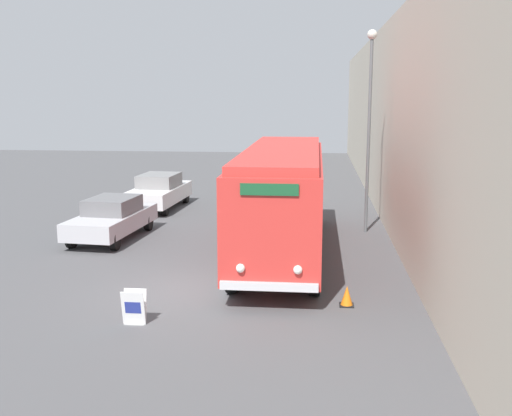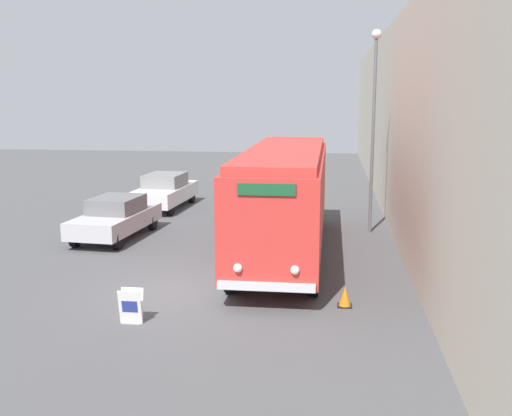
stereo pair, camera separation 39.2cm
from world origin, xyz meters
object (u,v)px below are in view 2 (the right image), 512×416
at_px(streetlamp, 374,106).
at_px(parked_car_mid, 165,191).
at_px(vintage_bus, 285,194).
at_px(traffic_cone, 345,297).
at_px(sign_board, 131,307).
at_px(parked_car_near, 116,217).

xyz_separation_m(streetlamp, parked_car_mid, (-9.21, 3.97, -3.98)).
height_order(vintage_bus, parked_car_mid, vintage_bus).
relative_size(vintage_bus, streetlamp, 1.49).
bearing_deg(parked_car_mid, vintage_bus, -46.68).
bearing_deg(streetlamp, vintage_bus, -130.58).
height_order(streetlamp, traffic_cone, streetlamp).
xyz_separation_m(streetlamp, traffic_cone, (-1.11, -8.44, -4.54)).
bearing_deg(vintage_bus, traffic_cone, -68.81).
distance_m(sign_board, streetlamp, 12.63).
relative_size(parked_car_near, traffic_cone, 9.04).
distance_m(vintage_bus, streetlamp, 5.42).
distance_m(sign_board, parked_car_mid, 14.51).
height_order(sign_board, parked_car_mid, parked_car_mid).
bearing_deg(parked_car_near, traffic_cone, -32.60).
bearing_deg(sign_board, streetlamp, 59.30).
bearing_deg(vintage_bus, parked_car_near, 166.95).
bearing_deg(traffic_cone, vintage_bus, 111.19).
distance_m(vintage_bus, parked_car_near, 6.63).
height_order(vintage_bus, streetlamp, streetlamp).
relative_size(sign_board, parked_car_near, 0.17).
bearing_deg(traffic_cone, parked_car_near, 142.26).
distance_m(vintage_bus, parked_car_mid, 9.79).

